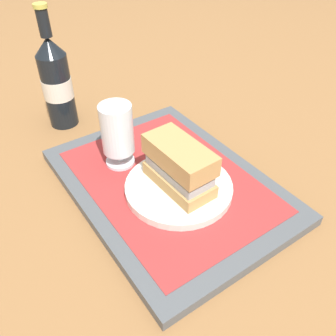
% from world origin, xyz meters
% --- Properties ---
extents(ground_plane, '(3.00, 3.00, 0.00)m').
position_xyz_m(ground_plane, '(0.00, 0.00, 0.00)').
color(ground_plane, olive).
extents(tray, '(0.44, 0.32, 0.02)m').
position_xyz_m(tray, '(0.00, 0.00, 0.01)').
color(tray, '#4C5156').
rests_on(tray, ground_plane).
extents(placemat, '(0.38, 0.27, 0.00)m').
position_xyz_m(placemat, '(0.00, 0.00, 0.02)').
color(placemat, '#9E2D2D').
rests_on(placemat, tray).
extents(plate, '(0.19, 0.19, 0.01)m').
position_xyz_m(plate, '(-0.03, 0.00, 0.03)').
color(plate, silver).
rests_on(plate, placemat).
extents(sandwich, '(0.13, 0.07, 0.08)m').
position_xyz_m(sandwich, '(-0.03, 0.00, 0.08)').
color(sandwich, tan).
rests_on(sandwich, plate).
extents(beer_glass, '(0.06, 0.06, 0.12)m').
position_xyz_m(beer_glass, '(0.10, 0.05, 0.09)').
color(beer_glass, silver).
rests_on(beer_glass, placemat).
extents(beer_bottle, '(0.07, 0.07, 0.27)m').
position_xyz_m(beer_bottle, '(0.33, 0.07, 0.10)').
color(beer_bottle, black).
rests_on(beer_bottle, ground_plane).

